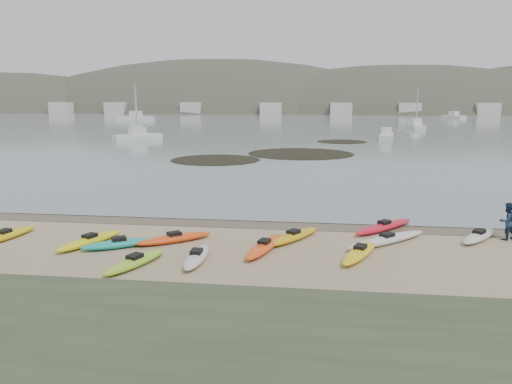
# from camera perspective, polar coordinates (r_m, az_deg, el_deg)

# --- Properties ---
(ground) EXTENTS (600.00, 600.00, 0.00)m
(ground) POSITION_cam_1_polar(r_m,az_deg,el_deg) (24.82, 0.00, -3.40)
(ground) COLOR tan
(ground) RESTS_ON ground
(wet_sand) EXTENTS (60.00, 60.00, 0.00)m
(wet_sand) POSITION_cam_1_polar(r_m,az_deg,el_deg) (24.53, -0.09, -3.56)
(wet_sand) COLOR brown
(wet_sand) RESTS_ON ground
(water) EXTENTS (1200.00, 1200.00, 0.00)m
(water) POSITION_cam_1_polar(r_m,az_deg,el_deg) (323.92, 7.04, 9.73)
(water) COLOR slate
(water) RESTS_ON ground
(kayaks) EXTENTS (22.31, 9.75, 0.34)m
(kayaks) POSITION_cam_1_polar(r_m,az_deg,el_deg) (20.86, -0.71, -5.71)
(kayaks) COLOR teal
(kayaks) RESTS_ON ground
(person_east) EXTENTS (0.99, 0.91, 1.64)m
(person_east) POSITION_cam_1_polar(r_m,az_deg,el_deg) (24.15, 26.77, -2.99)
(person_east) COLOR navy
(person_east) RESTS_ON ground
(kelp_mats) EXTENTS (20.62, 29.21, 0.04)m
(kelp_mats) POSITION_cam_1_polar(r_m,az_deg,el_deg) (54.87, 3.55, 4.49)
(kelp_mats) COLOR black
(kelp_mats) RESTS_ON water
(moored_boats) EXTENTS (90.29, 84.38, 1.29)m
(moored_boats) POSITION_cam_1_polar(r_m,az_deg,el_deg) (109.54, 2.98, 7.96)
(moored_boats) COLOR silver
(moored_boats) RESTS_ON ground
(far_hills) EXTENTS (550.00, 135.00, 80.00)m
(far_hills) POSITION_cam_1_polar(r_m,az_deg,el_deg) (221.91, 16.91, 4.72)
(far_hills) COLOR #384235
(far_hills) RESTS_ON ground
(far_town) EXTENTS (199.00, 5.00, 4.00)m
(far_town) POSITION_cam_1_polar(r_m,az_deg,el_deg) (168.92, 8.58, 9.38)
(far_town) COLOR beige
(far_town) RESTS_ON ground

